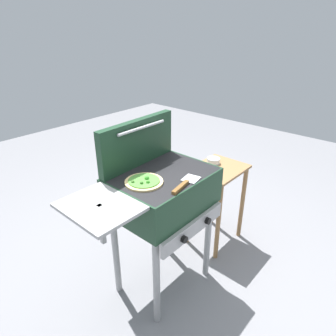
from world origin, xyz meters
TOP-DOWN VIEW (x-y plane):
  - ground_plane at (0.00, 0.00)m, footprint 8.00×8.00m
  - grill at (-0.01, -0.00)m, footprint 0.96×0.53m
  - grill_lid_open at (0.00, 0.21)m, footprint 0.63×0.09m
  - pizza_veggie at (-0.16, 0.00)m, footprint 0.23×0.23m
  - spatula at (-0.02, -0.19)m, footprint 0.27×0.11m
  - prep_table at (0.66, 0.00)m, footprint 0.44×0.36m
  - topping_bowl_near at (0.55, 0.12)m, footprint 0.09×0.09m
  - topping_bowl_far at (0.70, 0.08)m, footprint 0.11×0.11m

SIDE VIEW (x-z plane):
  - ground_plane at x=0.00m, z-range 0.00..0.00m
  - prep_table at x=0.66m, z-range 0.16..0.86m
  - topping_bowl_near at x=0.55m, z-range 0.70..0.75m
  - topping_bowl_far at x=0.70m, z-range 0.70..0.75m
  - grill at x=-0.01m, z-range 0.31..1.21m
  - spatula at x=-0.02m, z-range 0.90..0.92m
  - pizza_veggie at x=-0.16m, z-range 0.89..0.93m
  - grill_lid_open at x=0.00m, z-range 0.90..1.20m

